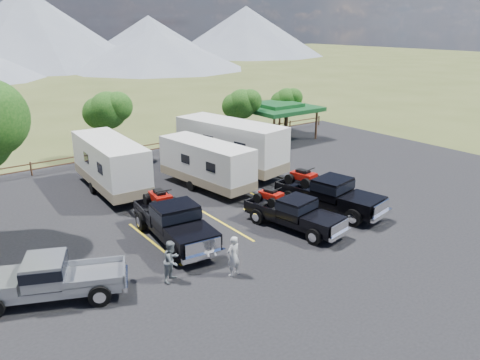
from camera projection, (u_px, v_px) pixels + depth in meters
ground at (303, 240)px, 22.74m from camera, size 320.00×320.00×0.00m
asphalt_lot at (264, 220)px, 25.02m from camera, size 44.00×34.00×0.04m
stall_lines at (252, 214)px, 25.77m from camera, size 12.12×5.50×0.01m
tree_ne_a at (242, 104)px, 39.64m from camera, size 3.11×2.92×4.76m
tree_ne_b at (286, 100)px, 43.90m from camera, size 2.77×2.59×4.27m
tree_north at (107, 111)px, 34.85m from camera, size 3.46×3.24×5.25m
rail_fence at (161, 146)px, 37.76m from camera, size 36.12×0.12×1.00m
pavilion at (277, 108)px, 42.12m from camera, size 6.20×6.20×3.22m
rig_left at (174, 220)px, 22.40m from camera, size 2.79×6.61×2.15m
rig_center at (293, 212)px, 23.77m from camera, size 2.74×5.77×1.85m
rig_right at (328, 193)px, 26.02m from camera, size 3.24×6.69×2.14m
trailer_left at (110, 165)px, 28.72m from camera, size 2.84×9.47×3.28m
trailer_center at (206, 164)px, 29.35m from camera, size 3.10×8.65×2.99m
trailer_right at (231, 146)px, 32.45m from camera, size 4.26×10.39×3.60m
pickup_silver at (50, 278)px, 17.60m from camera, size 5.97×3.97×1.72m
person_a at (233, 256)px, 19.28m from camera, size 0.69×0.50×1.77m
person_b at (172, 261)px, 18.90m from camera, size 1.07×1.00×1.76m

